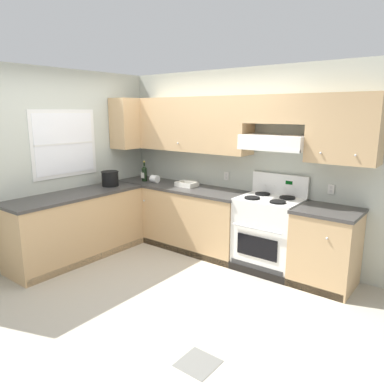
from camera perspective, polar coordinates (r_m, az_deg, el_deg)
ground_plane at (r=4.51m, az=-7.65°, el=-13.72°), size 7.04×7.04×0.00m
floor_accent_tile at (r=3.24m, az=0.96°, el=-25.16°), size 0.30×0.30×0.01m
wall_back at (r=5.04m, az=7.64°, el=6.64°), size 4.68×0.57×2.55m
wall_left at (r=5.47m, az=-18.19°, el=5.15°), size 0.47×4.00×2.55m
counter_back_run at (r=5.19m, az=2.51°, el=-4.70°), size 3.60×0.65×0.91m
counter_left_run at (r=5.25m, az=-17.47°, el=-5.08°), size 0.63×1.91×0.91m
stove at (r=4.74m, az=11.82°, el=-6.29°), size 0.76×0.62×1.20m
wine_bottle at (r=5.77m, az=-7.45°, el=2.94°), size 0.08×0.08×0.32m
bowl at (r=5.34m, az=-0.81°, el=1.13°), size 0.29×0.22×0.07m
bucket at (r=5.48m, az=-12.68°, el=2.11°), size 0.26×0.26×0.22m
paper_towel_roll at (r=5.64m, az=-5.84°, el=2.05°), size 0.12×0.12×0.12m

